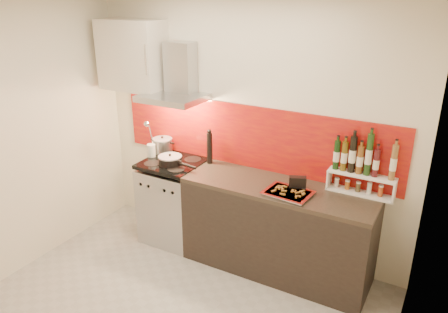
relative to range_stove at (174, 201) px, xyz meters
The scene contains 15 objects.
back_wall 1.15m from the range_stove, 23.53° to the left, with size 3.40×0.02×2.60m, color silver.
left_wall 1.71m from the range_stove, 132.40° to the right, with size 0.02×2.80×2.60m, color silver.
right_wall 2.77m from the range_stove, 24.53° to the right, with size 0.02×2.80×2.60m, color silver.
backsplash 1.12m from the range_stove, 21.33° to the left, with size 3.00×0.02×0.64m, color maroon.
range_stove is the anchor object (origin of this frame).
counter 1.20m from the range_stove, ahead, with size 1.80×0.60×0.90m.
range_hood 1.31m from the range_stove, 90.00° to the left, with size 0.62×0.50×0.61m.
upper_cabinet 1.61m from the range_stove, 166.72° to the left, with size 0.70×0.35×0.72m, color beige.
stock_pot 0.63m from the range_stove, 145.85° to the left, with size 0.22×0.22×0.19m.
saute_pan 0.52m from the range_stove, 67.62° to the right, with size 0.47×0.25×0.11m.
utensil_jar 0.65m from the range_stove, behind, with size 0.09×0.13×0.42m.
pepper_mill 0.75m from the range_stove, 26.28° to the left, with size 0.06×0.06×0.37m.
step_shelf 2.01m from the range_stove, ahead, with size 0.59×0.16×0.57m.
caddy_box 1.46m from the range_stove, ahead, with size 0.15×0.06×0.13m, color black.
baking_tray 1.42m from the range_stove, ahead, with size 0.43×0.35×0.03m.
Camera 1 is at (1.84, -2.32, 2.63)m, focal length 35.00 mm.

